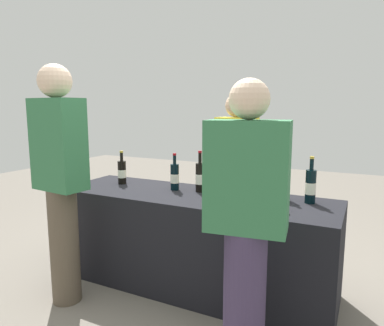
{
  "coord_description": "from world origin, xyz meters",
  "views": [
    {
      "loc": [
        1.21,
        -2.41,
        1.43
      ],
      "look_at": [
        0.0,
        0.0,
        1.01
      ],
      "focal_mm": 32.96,
      "sensor_mm": 36.0,
      "label": 1
    }
  ],
  "objects_px": {
    "wine_bottle_2": "(200,177)",
    "wine_bottle_7": "(311,186)",
    "server_pouring": "(236,172)",
    "guest_0": "(60,176)",
    "wine_bottle_6": "(284,185)",
    "guest_1": "(246,219)",
    "wine_bottle_1": "(175,177)",
    "wine_glass_1": "(248,189)",
    "wine_bottle_3": "(220,177)",
    "wine_bottle_0": "(122,172)",
    "wine_glass_2": "(279,198)",
    "wine_glass_0": "(213,187)",
    "wine_bottle_4": "(238,181)",
    "wine_bottle_5": "(257,183)"
  },
  "relations": [
    {
      "from": "server_pouring",
      "to": "guest_0",
      "type": "bearing_deg",
      "value": 61.93
    },
    {
      "from": "wine_bottle_7",
      "to": "server_pouring",
      "type": "distance_m",
      "value": 0.83
    },
    {
      "from": "server_pouring",
      "to": "guest_1",
      "type": "relative_size",
      "value": 0.98
    },
    {
      "from": "wine_bottle_6",
      "to": "wine_glass_2",
      "type": "xyz_separation_m",
      "value": [
        0.04,
        -0.31,
        -0.02
      ]
    },
    {
      "from": "wine_bottle_6",
      "to": "guest_1",
      "type": "xyz_separation_m",
      "value": [
        -0.02,
        -0.82,
        -0.03
      ]
    },
    {
      "from": "wine_bottle_4",
      "to": "wine_glass_2",
      "type": "bearing_deg",
      "value": -36.32
    },
    {
      "from": "wine_bottle_1",
      "to": "wine_bottle_2",
      "type": "bearing_deg",
      "value": 8.7
    },
    {
      "from": "wine_glass_0",
      "to": "guest_0",
      "type": "xyz_separation_m",
      "value": [
        -0.95,
        -0.56,
        0.09
      ]
    },
    {
      "from": "wine_glass_2",
      "to": "wine_bottle_4",
      "type": "bearing_deg",
      "value": 143.68
    },
    {
      "from": "wine_bottle_2",
      "to": "guest_1",
      "type": "relative_size",
      "value": 0.21
    },
    {
      "from": "wine_bottle_6",
      "to": "wine_bottle_3",
      "type": "bearing_deg",
      "value": 177.87
    },
    {
      "from": "wine_glass_0",
      "to": "wine_glass_2",
      "type": "bearing_deg",
      "value": -8.76
    },
    {
      "from": "wine_bottle_2",
      "to": "wine_bottle_5",
      "type": "relative_size",
      "value": 1.07
    },
    {
      "from": "wine_glass_2",
      "to": "wine_glass_0",
      "type": "bearing_deg",
      "value": 171.24
    },
    {
      "from": "wine_bottle_2",
      "to": "guest_1",
      "type": "height_order",
      "value": "guest_1"
    },
    {
      "from": "wine_bottle_2",
      "to": "wine_bottle_6",
      "type": "bearing_deg",
      "value": 4.19
    },
    {
      "from": "wine_bottle_0",
      "to": "wine_bottle_2",
      "type": "relative_size",
      "value": 0.89
    },
    {
      "from": "wine_bottle_0",
      "to": "wine_bottle_7",
      "type": "distance_m",
      "value": 1.61
    },
    {
      "from": "wine_glass_1",
      "to": "wine_glass_2",
      "type": "xyz_separation_m",
      "value": [
        0.24,
        -0.08,
        -0.01
      ]
    },
    {
      "from": "wine_bottle_1",
      "to": "wine_glass_0",
      "type": "bearing_deg",
      "value": -19.96
    },
    {
      "from": "wine_bottle_3",
      "to": "wine_bottle_7",
      "type": "height_order",
      "value": "wine_bottle_7"
    },
    {
      "from": "wine_bottle_4",
      "to": "server_pouring",
      "type": "height_order",
      "value": "server_pouring"
    },
    {
      "from": "guest_0",
      "to": "wine_bottle_4",
      "type": "bearing_deg",
      "value": 41.97
    },
    {
      "from": "wine_bottle_5",
      "to": "server_pouring",
      "type": "height_order",
      "value": "server_pouring"
    },
    {
      "from": "wine_bottle_2",
      "to": "wine_bottle_7",
      "type": "distance_m",
      "value": 0.85
    },
    {
      "from": "wine_bottle_0",
      "to": "wine_bottle_1",
      "type": "distance_m",
      "value": 0.54
    },
    {
      "from": "wine_glass_2",
      "to": "guest_0",
      "type": "relative_size",
      "value": 0.08
    },
    {
      "from": "wine_bottle_2",
      "to": "wine_glass_1",
      "type": "distance_m",
      "value": 0.49
    },
    {
      "from": "wine_bottle_4",
      "to": "server_pouring",
      "type": "xyz_separation_m",
      "value": [
        -0.17,
        0.44,
        -0.02
      ]
    },
    {
      "from": "wine_glass_0",
      "to": "guest_1",
      "type": "bearing_deg",
      "value": -52.83
    },
    {
      "from": "wine_bottle_1",
      "to": "wine_bottle_2",
      "type": "height_order",
      "value": "wine_bottle_2"
    },
    {
      "from": "wine_bottle_3",
      "to": "guest_1",
      "type": "height_order",
      "value": "guest_1"
    },
    {
      "from": "wine_bottle_6",
      "to": "guest_1",
      "type": "relative_size",
      "value": 0.2
    },
    {
      "from": "wine_bottle_4",
      "to": "guest_0",
      "type": "distance_m",
      "value": 1.31
    },
    {
      "from": "wine_bottle_6",
      "to": "server_pouring",
      "type": "height_order",
      "value": "server_pouring"
    },
    {
      "from": "wine_bottle_2",
      "to": "wine_bottle_5",
      "type": "xyz_separation_m",
      "value": [
        0.47,
        0.0,
        -0.0
      ]
    },
    {
      "from": "wine_bottle_2",
      "to": "wine_glass_1",
      "type": "bearing_deg",
      "value": -21.34
    },
    {
      "from": "wine_glass_0",
      "to": "guest_1",
      "type": "distance_m",
      "value": 0.73
    },
    {
      "from": "server_pouring",
      "to": "guest_0",
      "type": "height_order",
      "value": "guest_0"
    },
    {
      "from": "wine_glass_1",
      "to": "wine_bottle_1",
      "type": "bearing_deg",
      "value": 167.73
    },
    {
      "from": "wine_bottle_2",
      "to": "guest_0",
      "type": "xyz_separation_m",
      "value": [
        -0.75,
        -0.74,
        0.07
      ]
    },
    {
      "from": "wine_bottle_1",
      "to": "wine_bottle_5",
      "type": "height_order",
      "value": "wine_bottle_5"
    },
    {
      "from": "server_pouring",
      "to": "wine_bottle_2",
      "type": "bearing_deg",
      "value": 81.93
    },
    {
      "from": "wine_bottle_7",
      "to": "wine_bottle_6",
      "type": "bearing_deg",
      "value": 177.85
    },
    {
      "from": "wine_bottle_2",
      "to": "wine_glass_2",
      "type": "xyz_separation_m",
      "value": [
        0.7,
        -0.26,
        -0.03
      ]
    },
    {
      "from": "guest_0",
      "to": "wine_bottle_6",
      "type": "bearing_deg",
      "value": 35.34
    },
    {
      "from": "wine_bottle_2",
      "to": "wine_bottle_6",
      "type": "height_order",
      "value": "wine_bottle_2"
    },
    {
      "from": "wine_bottle_3",
      "to": "guest_0",
      "type": "height_order",
      "value": "guest_0"
    },
    {
      "from": "wine_bottle_5",
      "to": "wine_bottle_6",
      "type": "relative_size",
      "value": 1.0
    },
    {
      "from": "guest_0",
      "to": "guest_1",
      "type": "relative_size",
      "value": 1.09
    }
  ]
}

